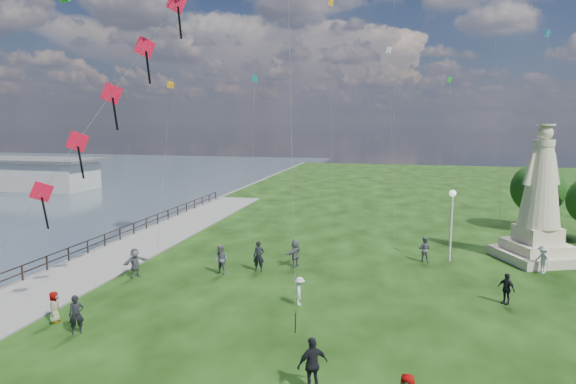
% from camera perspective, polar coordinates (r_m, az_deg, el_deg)
% --- Properties ---
extents(waterfront, '(200.00, 200.00, 1.51)m').
position_cam_1_polar(waterfront, '(33.74, -24.11, -8.34)').
color(waterfront, '#31434A').
rests_on(waterfront, ground).
extents(pier_pavilion, '(30.00, 8.00, 4.40)m').
position_cam_1_polar(pier_pavilion, '(81.88, -30.82, 2.00)').
color(pier_pavilion, '#A0A09B').
rests_on(pier_pavilion, ground).
extents(statue, '(5.82, 5.82, 9.05)m').
position_cam_1_polar(statue, '(35.79, 27.63, -1.92)').
color(statue, beige).
rests_on(statue, ground).
extents(lamppost, '(0.44, 0.44, 4.80)m').
position_cam_1_polar(lamppost, '(33.27, 18.85, -2.05)').
color(lamppost, silver).
rests_on(lamppost, ground).
extents(tree_row, '(8.76, 13.15, 5.77)m').
position_cam_1_polar(tree_row, '(43.77, 30.84, -0.63)').
color(tree_row, '#382314').
rests_on(tree_row, ground).
extents(person_0, '(0.75, 0.71, 1.72)m').
position_cam_1_polar(person_0, '(23.53, -23.79, -13.15)').
color(person_0, black).
rests_on(person_0, ground).
extents(person_1, '(1.03, 0.83, 1.83)m').
position_cam_1_polar(person_1, '(29.64, -7.96, -7.97)').
color(person_1, '#595960').
rests_on(person_1, ground).
extents(person_2, '(0.67, 1.02, 1.45)m').
position_cam_1_polar(person_2, '(24.76, 1.39, -11.68)').
color(person_2, silver).
rests_on(person_2, ground).
extents(person_3, '(1.25, 1.14, 1.93)m').
position_cam_1_polar(person_3, '(17.51, 2.93, -19.71)').
color(person_3, black).
rests_on(person_3, ground).
extents(person_5, '(1.44, 1.77, 1.77)m').
position_cam_1_polar(person_5, '(30.32, -17.67, -7.98)').
color(person_5, '#595960').
rests_on(person_5, ground).
extents(person_6, '(0.75, 0.54, 1.91)m').
position_cam_1_polar(person_6, '(30.04, -3.48, -7.61)').
color(person_6, black).
rests_on(person_6, ground).
extents(person_7, '(0.91, 0.69, 1.66)m').
position_cam_1_polar(person_7, '(33.29, 15.86, -6.55)').
color(person_7, '#595960').
rests_on(person_7, ground).
extents(person_8, '(1.04, 1.27, 1.74)m').
position_cam_1_polar(person_8, '(33.46, 27.95, -7.07)').
color(person_8, silver).
rests_on(person_8, ground).
extents(person_9, '(0.99, 1.02, 1.61)m').
position_cam_1_polar(person_9, '(27.25, 24.44, -10.38)').
color(person_9, black).
rests_on(person_9, ground).
extents(person_10, '(0.61, 0.81, 1.47)m').
position_cam_1_polar(person_10, '(25.22, -25.96, -12.15)').
color(person_10, '#595960').
rests_on(person_10, ground).
extents(person_11, '(1.15, 1.77, 1.77)m').
position_cam_1_polar(person_11, '(30.96, 0.83, -7.25)').
color(person_11, '#595960').
rests_on(person_11, ground).
extents(red_kite_train, '(10.29, 9.35, 19.77)m').
position_cam_1_polar(red_kite_train, '(24.59, -16.95, 15.25)').
color(red_kite_train, black).
rests_on(red_kite_train, ground).
extents(small_kites, '(28.97, 17.20, 26.31)m').
position_cam_1_polar(small_kites, '(39.79, 11.23, 14.77)').
color(small_kites, '#157882').
rests_on(small_kites, ground).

